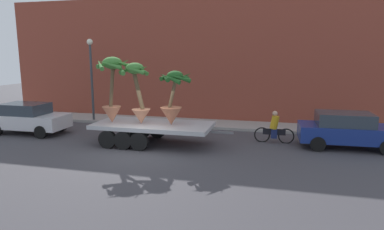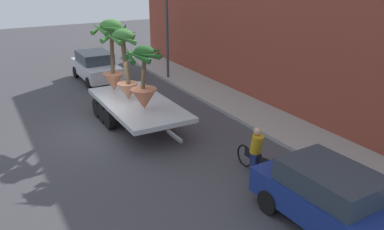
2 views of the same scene
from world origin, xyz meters
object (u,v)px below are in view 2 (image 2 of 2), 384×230
(trailing_car, at_px, (96,66))
(street_lamp, at_px, (167,21))
(flatbed_trailer, at_px, (136,105))
(parked_car, at_px, (334,200))
(potted_palm_front, at_px, (144,81))
(cyclist, at_px, (256,153))
(potted_palm_middle, at_px, (112,53))
(potted_palm_rear, at_px, (125,62))

(trailing_car, relative_size, street_lamp, 0.83)
(flatbed_trailer, distance_m, parked_car, 8.86)
(potted_palm_front, relative_size, street_lamp, 0.50)
(cyclist, relative_size, street_lamp, 0.38)
(flatbed_trailer, bearing_deg, potted_palm_middle, -169.48)
(trailing_car, bearing_deg, potted_palm_front, -3.66)
(potted_palm_rear, height_order, potted_palm_middle, potted_palm_middle)
(flatbed_trailer, xyz_separation_m, street_lamp, (-5.15, 3.96, 2.47))
(potted_palm_front, distance_m, trailing_car, 8.20)
(street_lamp, bearing_deg, potted_palm_front, -32.45)
(trailing_car, bearing_deg, parked_car, 3.98)
(potted_palm_middle, relative_size, potted_palm_front, 1.25)
(potted_palm_front, relative_size, cyclist, 1.31)
(flatbed_trailer, relative_size, potted_palm_rear, 2.32)
(flatbed_trailer, height_order, potted_palm_front, potted_palm_front)
(cyclist, distance_m, trailing_car, 12.55)
(flatbed_trailer, relative_size, potted_palm_middle, 2.12)
(cyclist, relative_size, trailing_car, 0.46)
(parked_car, distance_m, trailing_car, 15.63)
(potted_palm_middle, xyz_separation_m, street_lamp, (-3.55, 4.26, 0.64))
(potted_palm_middle, xyz_separation_m, trailing_car, (-5.27, 0.72, -1.76))
(flatbed_trailer, bearing_deg, potted_palm_front, -4.17)
(flatbed_trailer, height_order, potted_palm_rear, potted_palm_rear)
(flatbed_trailer, height_order, parked_car, parked_car)
(cyclist, bearing_deg, street_lamp, 167.90)
(potted_palm_middle, bearing_deg, trailing_car, 172.19)
(potted_palm_middle, bearing_deg, potted_palm_front, 4.19)
(street_lamp, bearing_deg, flatbed_trailer, -37.59)
(parked_car, bearing_deg, potted_palm_front, -167.95)
(parked_car, xyz_separation_m, trailing_car, (-15.59, -1.08, -0.00))
(street_lamp, bearing_deg, cyclist, -12.10)
(potted_palm_middle, height_order, potted_palm_front, potted_palm_middle)
(potted_palm_front, distance_m, parked_car, 7.78)
(potted_palm_front, xyz_separation_m, street_lamp, (-6.37, 4.05, 1.14))
(cyclist, xyz_separation_m, parked_car, (3.11, -0.14, 0.16))
(potted_palm_middle, xyz_separation_m, potted_palm_front, (2.81, 0.21, -0.50))
(potted_palm_rear, bearing_deg, street_lamp, 138.84)
(cyclist, bearing_deg, potted_palm_rear, -163.03)
(potted_palm_rear, relative_size, parked_car, 0.65)
(trailing_car, bearing_deg, potted_palm_rear, -5.44)
(cyclist, height_order, street_lamp, street_lamp)
(potted_palm_front, bearing_deg, flatbed_trailer, 175.83)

